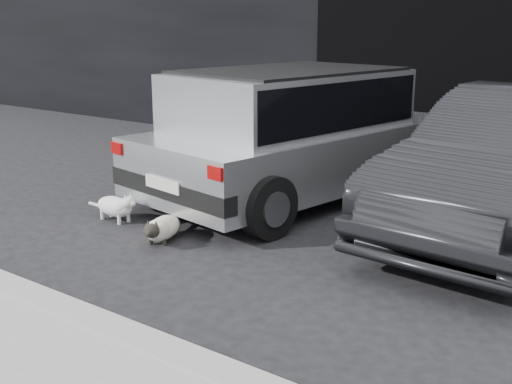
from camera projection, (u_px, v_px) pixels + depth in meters
The scene contains 6 objects.
ground at pixel (206, 212), 7.05m from camera, with size 80.00×80.00×0.00m, color black.
garage_opening at pixel (437, 73), 9.24m from camera, with size 4.00×0.10×2.60m, color black.
curb at pixel (71, 316), 4.44m from camera, with size 18.00×0.25×0.12m, color #989893.
silver_hatchback at pixel (295, 127), 7.51m from camera, with size 2.54×4.32×1.50m.
cat_siamese at pixel (161, 229), 6.08m from camera, with size 0.45×0.75×0.28m.
cat_white at pixel (117, 206), 6.68m from camera, with size 0.72×0.27×0.33m.
Camera 1 is at (4.44, -5.11, 2.04)m, focal length 45.00 mm.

